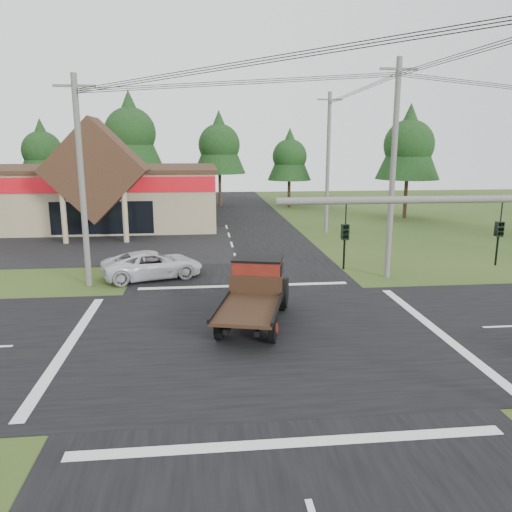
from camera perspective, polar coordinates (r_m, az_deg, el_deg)
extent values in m
plane|color=#274117|center=(19.23, 0.37, -9.23)|extent=(120.00, 120.00, 0.00)
cube|color=black|center=(19.23, 0.37, -9.20)|extent=(12.00, 120.00, 0.02)
cube|color=black|center=(19.23, 0.37, -9.19)|extent=(120.00, 12.00, 0.02)
cube|color=black|center=(39.31, -23.70, 1.06)|extent=(28.00, 14.00, 0.02)
cube|color=tan|center=(49.97, -22.42, 6.31)|extent=(30.00, 15.00, 5.00)
cube|color=#3C2118|center=(49.80, -22.67, 9.22)|extent=(30.40, 15.40, 0.30)
cube|color=#B90E17|center=(42.67, -25.39, 7.29)|extent=(30.00, 0.12, 1.20)
cube|color=#3C2118|center=(40.09, -17.79, 9.36)|extent=(7.78, 4.00, 7.78)
cylinder|color=tan|center=(39.24, -21.11, 4.21)|extent=(0.40, 0.40, 4.00)
cylinder|color=tan|center=(38.34, -14.73, 4.46)|extent=(0.40, 0.40, 4.00)
cube|color=black|center=(41.40, -17.17, 4.19)|extent=(8.00, 0.08, 2.60)
cylinder|color=#595651|center=(11.69, 22.22, 6.03)|extent=(8.00, 0.16, 0.16)
imported|color=black|center=(12.32, 25.94, 1.27)|extent=(0.16, 0.20, 1.00)
imported|color=black|center=(10.89, 10.10, 1.02)|extent=(0.16, 0.20, 1.00)
cylinder|color=#595651|center=(26.50, -19.29, 7.79)|extent=(0.30, 0.30, 10.50)
cube|color=#595651|center=(26.58, -20.05, 17.81)|extent=(2.00, 0.12, 0.12)
cylinder|color=#595651|center=(27.66, 15.37, 9.25)|extent=(0.30, 0.30, 11.50)
cube|color=#595651|center=(27.87, 16.03, 19.86)|extent=(2.00, 0.12, 0.12)
cylinder|color=#595651|center=(41.01, 8.21, 10.30)|extent=(0.30, 0.30, 11.20)
cube|color=#595651|center=(41.13, 8.44, 17.27)|extent=(2.00, 0.12, 0.12)
cylinder|color=#332316|center=(62.63, -22.88, 6.66)|extent=(0.36, 0.36, 3.50)
cone|color=black|center=(62.40, -23.28, 11.27)|extent=(5.60, 5.60, 6.60)
sphere|color=black|center=(62.40, -23.26, 11.00)|extent=(4.40, 4.40, 4.40)
cylinder|color=#332316|center=(59.49, -13.87, 7.53)|extent=(0.36, 0.36, 4.55)
cone|color=black|center=(59.31, -14.21, 13.85)|extent=(7.28, 7.28, 8.58)
sphere|color=black|center=(59.30, -14.19, 13.48)|extent=(5.72, 5.72, 5.72)
cylinder|color=#332316|center=(60.01, -4.14, 7.56)|extent=(0.36, 0.36, 3.85)
cone|color=black|center=(59.78, -4.23, 12.87)|extent=(6.16, 6.16, 7.26)
sphere|color=black|center=(59.78, -4.23, 12.56)|extent=(4.84, 4.84, 4.84)
cylinder|color=#332316|center=(58.87, 3.80, 7.13)|extent=(0.36, 0.36, 3.15)
cone|color=black|center=(58.61, 3.86, 11.56)|extent=(5.04, 5.04, 5.94)
sphere|color=black|center=(58.62, 3.86, 11.29)|extent=(3.96, 3.96, 3.96)
cylinder|color=#332316|center=(52.03, 16.70, 6.30)|extent=(0.36, 0.36, 3.85)
cone|color=black|center=(51.77, 17.10, 12.42)|extent=(6.16, 6.16, 7.26)
sphere|color=black|center=(51.77, 17.07, 12.05)|extent=(4.84, 4.84, 4.84)
imported|color=silver|center=(27.83, -11.73, -0.97)|extent=(5.89, 4.00, 1.50)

